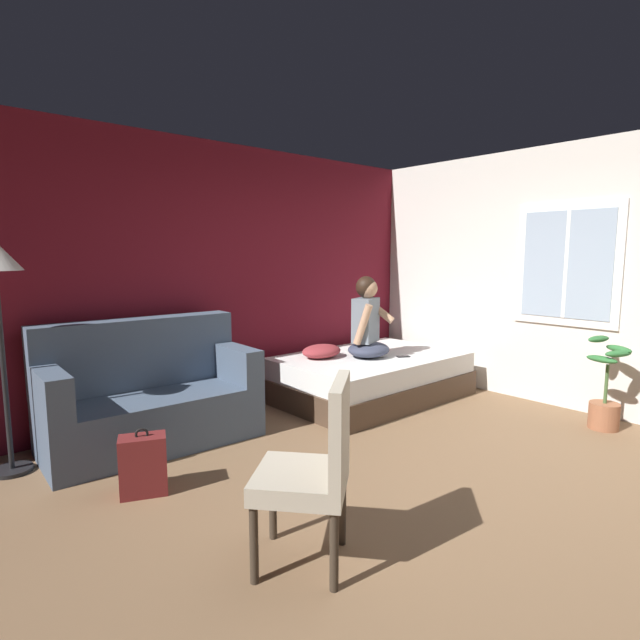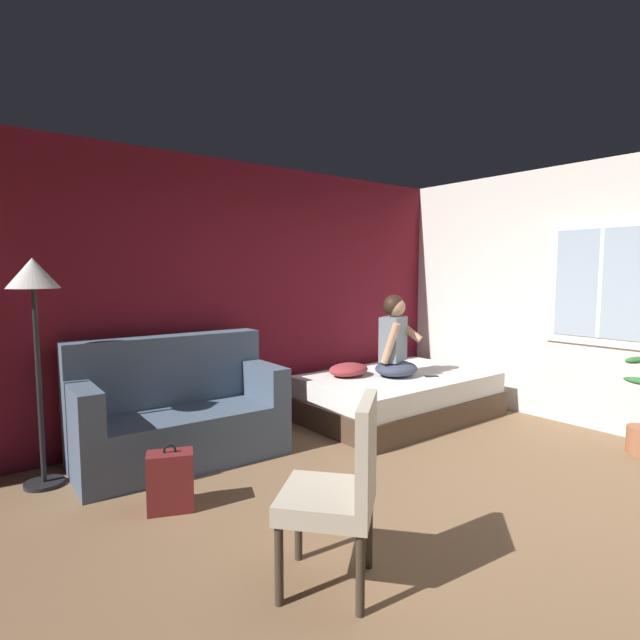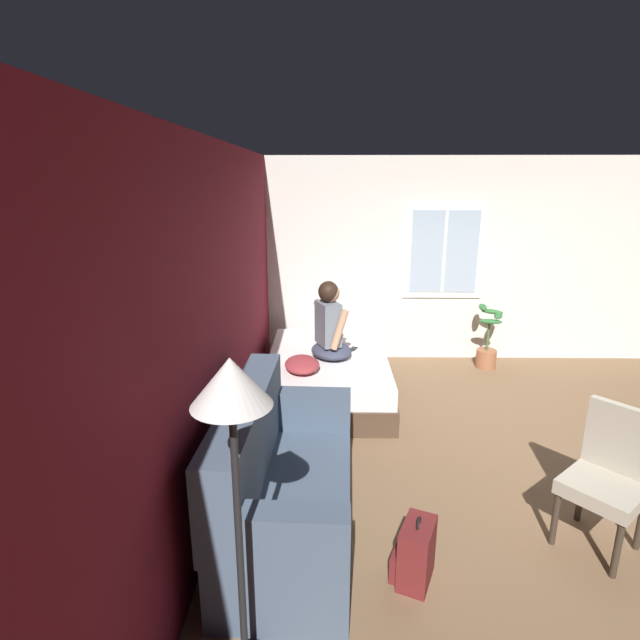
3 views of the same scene
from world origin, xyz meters
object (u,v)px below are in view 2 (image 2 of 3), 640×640
bed (398,396)px  floor_lamp (34,295)px  couch (178,413)px  person_seated (395,343)px  side_chair (341,486)px  throw_pillow (349,370)px  cell_phone (431,376)px  backpack (171,482)px

bed → floor_lamp: size_ratio=1.22×
couch → person_seated: 2.37m
side_chair → person_seated: bearing=38.3°
throw_pillow → cell_phone: 0.89m
backpack → throw_pillow: bearing=19.3°
bed → backpack: size_ratio=4.52×
person_seated → cell_phone: bearing=-44.7°
backpack → throw_pillow: 2.47m
person_seated → cell_phone: (0.28, -0.28, -0.35)m
couch → cell_phone: couch is taller
cell_phone → person_seated: bearing=69.3°
couch → throw_pillow: (1.89, -0.06, 0.16)m
person_seated → throw_pillow: size_ratio=1.82×
bed → throw_pillow: throw_pillow is taller
side_chair → person_seated: size_ratio=1.12×
couch → backpack: (-0.41, -0.87, -0.20)m
person_seated → throw_pillow: bearing=144.2°
person_seated → backpack: person_seated is taller
couch → cell_phone: 2.65m
couch → throw_pillow: couch is taller
person_seated → cell_phone: size_ratio=6.08×
throw_pillow → cell_phone: size_ratio=3.33×
bed → side_chair: bearing=-142.4°
bed → throw_pillow: 0.64m
backpack → floor_lamp: bearing=122.2°
bed → person_seated: bearing=-165.0°
person_seated → floor_lamp: (-3.31, 0.44, 0.59)m
backpack → floor_lamp: 1.68m
couch → cell_phone: bearing=-13.7°
bed → cell_phone: (0.19, -0.30, 0.25)m
side_chair → backpack: (-0.36, 1.33, -0.34)m
backpack → cell_phone: cell_phone is taller
side_chair → backpack: bearing=105.2°
backpack → throw_pillow: (2.30, 0.81, 0.36)m
backpack → person_seated: bearing=10.8°
couch → floor_lamp: size_ratio=1.02×
throw_pillow → floor_lamp: floor_lamp is taller
couch → bed: bearing=-7.8°
backpack → cell_phone: (2.99, 0.24, 0.29)m
side_chair → throw_pillow: (1.94, 2.14, 0.02)m
couch → side_chair: (-0.05, -2.20, 0.14)m
bed → backpack: bearing=-169.1°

